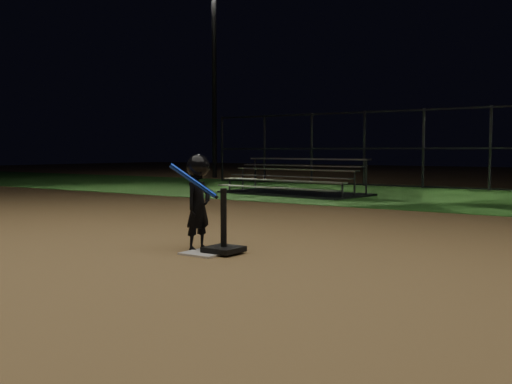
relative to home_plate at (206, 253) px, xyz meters
The scene contains 8 objects.
ground 0.01m from the home_plate, ahead, with size 80.00×80.00×0.00m, color olive.
grass_strip 10.00m from the home_plate, 90.00° to the left, with size 60.00×8.00×0.01m, color #24591C.
home_plate is the anchor object (origin of this frame).
batting_tee 0.25m from the home_plate, 35.02° to the left, with size 0.38×0.38×0.72m.
child_batter 0.65m from the home_plate, 147.56° to the left, with size 0.49×0.51×1.13m.
bleacher_left 9.29m from the home_plate, 115.18° to the left, with size 4.16×2.38×0.97m.
backstop_fence 13.06m from the home_plate, 90.00° to the left, with size 20.08×0.08×2.50m.
light_pole_left 19.79m from the home_plate, 128.77° to the left, with size 0.90×0.53×8.30m.
Camera 1 is at (4.26, -5.10, 1.17)m, focal length 41.29 mm.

